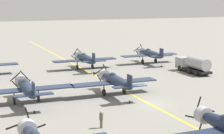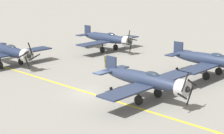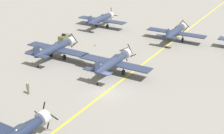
{
  "view_description": "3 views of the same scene",
  "coord_description": "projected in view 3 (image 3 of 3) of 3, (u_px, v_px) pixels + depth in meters",
  "views": [
    {
      "loc": [
        -21.65,
        -39.89,
        12.6
      ],
      "look_at": [
        -0.96,
        9.38,
        3.13
      ],
      "focal_mm": 60.0,
      "sensor_mm": 36.0,
      "label": 1
    },
    {
      "loc": [
        24.94,
        26.26,
        11.84
      ],
      "look_at": [
        -1.5,
        1.54,
        2.77
      ],
      "focal_mm": 60.0,
      "sensor_mm": 36.0,
      "label": 2
    },
    {
      "loc": [
        20.12,
        -32.67,
        20.07
      ],
      "look_at": [
        -0.91,
        2.66,
        2.42
      ],
      "focal_mm": 50.0,
      "sensor_mm": 36.0,
      "label": 3
    }
  ],
  "objects": [
    {
      "name": "tow_tractor",
      "position": [
        65.0,
        38.0,
        62.3
      ],
      "size": [
        1.57,
        2.6,
        1.79
      ],
      "color": "#515638",
      "rests_on": "ground"
    },
    {
      "name": "airplane_mid_center",
      "position": [
        114.0,
        62.0,
        47.61
      ],
      "size": [
        12.0,
        9.98,
        3.65
      ],
      "rotation": [
        0.0,
        0.0,
        -0.17
      ],
      "color": "#28324C",
      "rests_on": "ground"
    },
    {
      "name": "airplane_mid_left",
      "position": [
        55.0,
        48.0,
        53.42
      ],
      "size": [
        12.0,
        9.98,
        3.65
      ],
      "rotation": [
        0.0,
        0.0,
        0.06
      ],
      "color": "#263049",
      "rests_on": "ground"
    },
    {
      "name": "ground_crew_walking",
      "position": [
        28.0,
        88.0,
        41.88
      ],
      "size": [
        0.39,
        0.39,
        1.78
      ],
      "color": "#515638",
      "rests_on": "ground"
    },
    {
      "name": "taxiway_stripe",
      "position": [
        108.0,
        91.0,
        43.17
      ],
      "size": [
        0.3,
        160.0,
        0.01
      ],
      "primitive_type": "cube",
      "color": "yellow",
      "rests_on": "ground"
    },
    {
      "name": "ground_plane",
      "position": [
        108.0,
        91.0,
        43.17
      ],
      "size": [
        400.0,
        400.0,
        0.0
      ],
      "primitive_type": "plane",
      "color": "gray"
    },
    {
      "name": "airplane_far_left",
      "position": [
        101.0,
        19.0,
        71.41
      ],
      "size": [
        12.0,
        9.98,
        3.8
      ],
      "rotation": [
        0.0,
        0.0,
        -0.18
      ],
      "color": "#29334D",
      "rests_on": "ground"
    },
    {
      "name": "airplane_far_center",
      "position": [
        175.0,
        32.0,
        62.2
      ],
      "size": [
        12.0,
        9.98,
        3.65
      ],
      "rotation": [
        0.0,
        0.0,
        -0.1
      ],
      "color": "#27314A",
      "rests_on": "ground"
    },
    {
      "name": "traffic_cone",
      "position": [
        95.0,
        45.0,
        60.3
      ],
      "size": [
        0.36,
        0.36,
        0.55
      ],
      "primitive_type": "cone",
      "color": "orange",
      "rests_on": "ground"
    }
  ]
}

